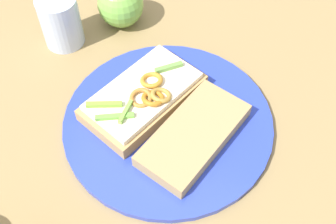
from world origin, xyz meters
The scene contains 6 objects.
ground_plane centered at (0.00, 0.00, 0.00)m, with size 2.00×2.00×0.00m, color olive.
plate centered at (0.00, 0.00, 0.01)m, with size 0.31×0.31×0.01m, color #2C41BD.
sandwich centered at (0.02, 0.05, 0.03)m, with size 0.21×0.16×0.04m.
bread_slice_side centered at (-0.02, -0.05, 0.02)m, with size 0.18×0.08×0.02m, color tan.
apple_0 centered at (0.18, 0.16, 0.04)m, with size 0.08×0.08×0.08m, color #75B345.
drinking_glass centered at (0.10, 0.23, 0.05)m, with size 0.07×0.07×0.09m, color silver.
Camera 1 is at (-0.34, -0.13, 0.52)m, focal length 44.91 mm.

